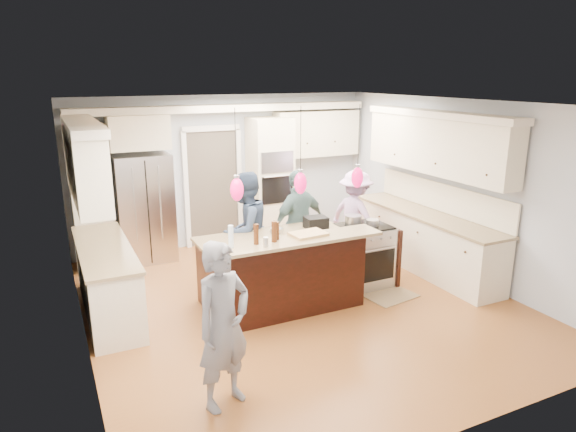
% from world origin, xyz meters
% --- Properties ---
extents(ground_plane, '(6.00, 6.00, 0.00)m').
position_xyz_m(ground_plane, '(0.00, 0.00, 0.00)').
color(ground_plane, '#A6642D').
rests_on(ground_plane, ground).
extents(room_shell, '(5.54, 6.04, 2.72)m').
position_xyz_m(room_shell, '(0.00, 0.00, 1.82)').
color(room_shell, '#B2BCC6').
rests_on(room_shell, ground).
extents(refrigerator, '(0.90, 0.70, 1.80)m').
position_xyz_m(refrigerator, '(-1.55, 2.64, 0.90)').
color(refrigerator, '#B7B7BC').
rests_on(refrigerator, ground).
extents(oven_column, '(0.72, 0.69, 2.30)m').
position_xyz_m(oven_column, '(0.75, 2.67, 1.15)').
color(oven_column, beige).
rests_on(oven_column, ground).
extents(back_upper_cabinets, '(5.30, 0.61, 2.54)m').
position_xyz_m(back_upper_cabinets, '(-0.75, 2.76, 1.67)').
color(back_upper_cabinets, beige).
rests_on(back_upper_cabinets, ground).
extents(right_counter_run, '(0.64, 3.10, 2.51)m').
position_xyz_m(right_counter_run, '(2.44, 0.30, 1.06)').
color(right_counter_run, beige).
rests_on(right_counter_run, ground).
extents(left_cabinets, '(0.64, 2.30, 2.51)m').
position_xyz_m(left_cabinets, '(-2.44, 0.80, 1.06)').
color(left_cabinets, beige).
rests_on(left_cabinets, ground).
extents(kitchen_island, '(2.10, 1.46, 1.12)m').
position_xyz_m(kitchen_island, '(-0.25, 0.07, 0.49)').
color(kitchen_island, black).
rests_on(kitchen_island, ground).
extents(island_range, '(0.82, 0.71, 0.92)m').
position_xyz_m(island_range, '(1.16, 0.15, 0.46)').
color(island_range, '#B7B7BC').
rests_on(island_range, ground).
extents(pendant_lights, '(1.75, 0.15, 1.03)m').
position_xyz_m(pendant_lights, '(-0.25, -0.51, 1.80)').
color(pendant_lights, black).
rests_on(pendant_lights, ground).
extents(person_bar_end, '(0.70, 0.58, 1.63)m').
position_xyz_m(person_bar_end, '(-1.65, -1.71, 0.81)').
color(person_bar_end, slate).
rests_on(person_bar_end, ground).
extents(person_far_left, '(1.05, 0.98, 1.72)m').
position_xyz_m(person_far_left, '(-0.45, 0.85, 0.86)').
color(person_far_left, '#2F405C').
rests_on(person_far_left, ground).
extents(person_far_right, '(1.06, 0.64, 1.68)m').
position_xyz_m(person_far_right, '(0.42, 0.85, 0.84)').
color(person_far_right, slate).
rests_on(person_far_right, ground).
extents(person_range_side, '(0.85, 1.12, 1.53)m').
position_xyz_m(person_range_side, '(1.62, 1.12, 0.76)').
color(person_range_side, '#B996C9').
rests_on(person_range_side, ground).
extents(floor_rug, '(0.86, 1.12, 0.01)m').
position_xyz_m(floor_rug, '(1.22, -0.14, 0.01)').
color(floor_rug, '#9C7E55').
rests_on(floor_rug, ground).
extents(water_bottle, '(0.08, 0.08, 0.27)m').
position_xyz_m(water_bottle, '(-1.13, -0.49, 1.25)').
color(water_bottle, silver).
rests_on(water_bottle, kitchen_island).
extents(beer_bottle_a, '(0.06, 0.06, 0.24)m').
position_xyz_m(beer_bottle_a, '(-0.82, -0.50, 1.24)').
color(beer_bottle_a, '#401E0B').
rests_on(beer_bottle_a, kitchen_island).
extents(beer_bottle_b, '(0.08, 0.08, 0.26)m').
position_xyz_m(beer_bottle_b, '(-0.60, -0.52, 1.25)').
color(beer_bottle_b, '#401E0B').
rests_on(beer_bottle_b, kitchen_island).
extents(beer_bottle_c, '(0.07, 0.07, 0.22)m').
position_xyz_m(beer_bottle_c, '(-0.53, -0.45, 1.23)').
color(beer_bottle_c, '#401E0B').
rests_on(beer_bottle_c, kitchen_island).
extents(drink_can, '(0.08, 0.08, 0.12)m').
position_xyz_m(drink_can, '(-0.76, -0.64, 1.18)').
color(drink_can, '#B7B7BC').
rests_on(drink_can, kitchen_island).
extents(cutting_board, '(0.45, 0.34, 0.03)m').
position_xyz_m(cutting_board, '(-0.11, -0.47, 1.14)').
color(cutting_board, tan).
rests_on(cutting_board, kitchen_island).
extents(pot_large, '(0.24, 0.24, 0.14)m').
position_xyz_m(pot_large, '(1.02, 0.27, 0.99)').
color(pot_large, '#B7B7BC').
rests_on(pot_large, island_range).
extents(pot_small, '(0.18, 0.18, 0.09)m').
position_xyz_m(pot_small, '(1.24, 0.10, 0.97)').
color(pot_small, '#B7B7BC').
rests_on(pot_small, island_range).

